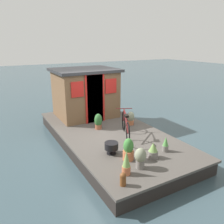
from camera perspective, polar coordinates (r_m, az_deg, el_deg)
ground_plane at (r=7.43m, az=-0.76°, el=-7.96°), size 60.00×60.00×0.00m
houseboat_deck at (r=7.34m, az=-0.77°, el=-6.43°), size 6.00×2.96×0.43m
houseboat_cabin at (r=8.63m, az=-6.80°, el=4.95°), size 1.93×2.31×1.81m
bicycle at (r=6.74m, az=3.48°, el=-3.39°), size 1.55×0.80×0.77m
potted_plant_lavender at (r=7.37m, az=-3.51°, el=-2.43°), size 0.25×0.25×0.52m
potted_plant_rosemary at (r=5.17m, az=7.23°, el=-11.38°), size 0.26×0.26×0.49m
potted_plant_fern at (r=4.92m, az=3.66°, el=-12.86°), size 0.19×0.19×0.56m
potted_plant_sage at (r=7.78m, az=4.80°, el=-1.58°), size 0.24×0.24×0.47m
potted_plant_mint at (r=6.06m, az=13.43°, el=-8.03°), size 0.17×0.17×0.40m
potted_plant_thyme at (r=5.68m, az=10.38°, el=-9.66°), size 0.25×0.25×0.40m
potted_plant_basil at (r=5.49m, az=4.18°, el=-9.56°), size 0.27×0.27×0.55m
charcoal_grill at (r=5.78m, az=-0.15°, el=-8.70°), size 0.35×0.35×0.30m
mooring_bollard at (r=4.63m, az=2.81°, el=-16.57°), size 0.13×0.13×0.28m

